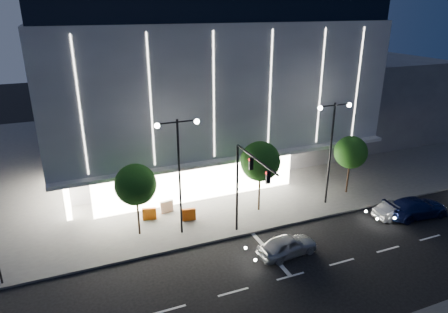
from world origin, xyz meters
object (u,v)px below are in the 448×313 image
Objects in this scene: car_third at (416,207)px; barrier_a at (149,214)px; barrier_c at (189,215)px; tree_mid at (260,163)px; car_lead at (287,245)px; tree_left at (136,187)px; street_lamp_west at (179,161)px; barrier_b at (167,206)px; car_second at (395,210)px; traffic_mast at (246,178)px; street_lamp_east at (332,139)px; tree_right at (351,154)px.

barrier_a is at bearing 74.89° from car_third.
car_third reaches higher than barrier_c.
tree_mid is 7.38m from car_lead.
tree_left is 1.31× the size of car_lead.
street_lamp_west is 6.29m from barrier_a.
street_lamp_west is at bearing -93.73° from barrier_b.
tree_mid is 1.13× the size of car_third.
street_lamp_west is at bearing -171.74° from tree_mid.
car_second is (16.87, -4.07, -5.31)m from street_lamp_west.
traffic_mast is 1.30× the size of car_third.
tree_mid reaches higher than car_lead.
street_lamp_east is 13.17m from barrier_c.
car_second is 3.54× the size of barrier_a.
car_second is at bearing -13.57° from street_lamp_west.
barrier_c is at bearing -11.38° from barrier_a.
traffic_mast is at bearing -33.65° from street_lamp_west.
street_lamp_west is at bearing 146.35° from traffic_mast.
traffic_mast is at bearing 30.88° from car_lead.
street_lamp_west is (-4.00, 2.66, 0.93)m from traffic_mast.
tree_mid reaches higher than tree_left.
car_second is at bearing -27.35° from tree_mid.
traffic_mast reaches higher than barrier_c.
tree_left is (-6.97, 3.68, -0.99)m from traffic_mast.
car_second is at bearing -10.50° from barrier_c.
street_lamp_west is 1.63× the size of tree_right.
street_lamp_west is at bearing -44.15° from barrier_a.
tree_mid is at bearing -14.94° from car_lead.
street_lamp_west is 2.07× the size of car_lead.
tree_left is at bearing -109.08° from barrier_a.
barrier_c is (2.89, -1.30, 0.00)m from barrier_a.
street_lamp_west reaches higher than traffic_mast.
tree_mid is at bearing 180.00° from tree_right.
barrier_b is 1.00× the size of barrier_c.
street_lamp_east is 10.24m from car_lead.
street_lamp_east is at bearing 55.31° from car_third.
street_lamp_west is 9.58m from car_lead.
barrier_c is at bearing 175.06° from tree_mid.
street_lamp_east is 16.02m from barrier_a.
tree_right is at bearing -0.00° from tree_mid.
barrier_b and barrier_c have the same top height.
barrier_c is (-11.95, 1.54, -5.31)m from street_lamp_east.
traffic_mast is at bearing -45.86° from barrier_c.
barrier_c is at bearing 125.12° from traffic_mast.
tree_right is at bearing 5.96° from car_second.
street_lamp_east reaches higher than tree_left.
traffic_mast reaches higher than car_second.
tree_mid is 1.12× the size of tree_right.
street_lamp_west is 1.65× the size of car_third.
barrier_a is 3.17m from barrier_c.
barrier_a is at bearing 136.75° from traffic_mast.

